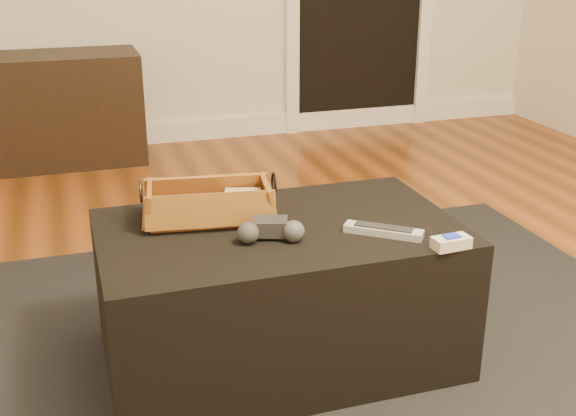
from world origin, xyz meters
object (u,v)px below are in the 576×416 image
object	(u,v)px
tv_remote	(203,214)
silver_remote	(383,231)
wicker_basket	(209,205)
cream_gadget	(451,242)
game_controller	(271,230)
ottoman	(279,293)

from	to	relation	value
tv_remote	silver_remote	distance (m)	0.51
tv_remote	wicker_basket	world-z (taller)	wicker_basket
cream_gadget	wicker_basket	bearing A→B (deg)	145.19
wicker_basket	game_controller	size ratio (longest dim) A/B	2.12
game_controller	silver_remote	xyz separation A→B (m)	(0.30, -0.06, -0.02)
ottoman	silver_remote	xyz separation A→B (m)	(0.25, -0.14, 0.22)
tv_remote	wicker_basket	xyz separation A→B (m)	(0.02, 0.01, 0.02)
wicker_basket	cream_gadget	world-z (taller)	wicker_basket
game_controller	silver_remote	bearing A→B (deg)	-10.56
game_controller	wicker_basket	bearing A→B (deg)	122.74
wicker_basket	game_controller	world-z (taller)	wicker_basket
cream_gadget	game_controller	bearing A→B (deg)	155.91
game_controller	tv_remote	bearing A→B (deg)	128.51
ottoman	game_controller	bearing A→B (deg)	-120.18
silver_remote	cream_gadget	distance (m)	0.19
tv_remote	cream_gadget	bearing A→B (deg)	-30.94
wicker_basket	tv_remote	bearing A→B (deg)	-151.24
tv_remote	game_controller	size ratio (longest dim) A/B	1.05
wicker_basket	cream_gadget	bearing A→B (deg)	-34.81
cream_gadget	ottoman	bearing A→B (deg)	143.93
tv_remote	wicker_basket	bearing A→B (deg)	30.87
ottoman	tv_remote	distance (m)	0.32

